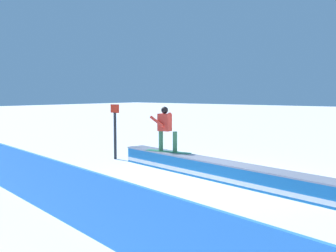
% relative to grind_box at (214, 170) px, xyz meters
% --- Properties ---
extents(ground_plane, '(120.00, 120.00, 0.00)m').
position_rel_grind_box_xyz_m(ground_plane, '(0.00, 0.00, -0.24)').
color(ground_plane, white).
extents(grind_box, '(7.41, 1.97, 0.52)m').
position_rel_grind_box_xyz_m(grind_box, '(0.00, 0.00, 0.00)').
color(grind_box, '#1C6EB6').
rests_on(grind_box, ground_plane).
extents(snowboarder, '(1.58, 0.51, 1.42)m').
position_rel_grind_box_xyz_m(snowboarder, '(2.00, -0.34, 1.05)').
color(snowboarder, '#2E8057').
rests_on(snowboarder, grind_box).
extents(safety_fence, '(10.32, 1.96, 1.10)m').
position_rel_grind_box_xyz_m(safety_fence, '(0.00, 4.83, 0.31)').
color(safety_fence, '#3181ED').
rests_on(safety_fence, ground_plane).
extents(trail_marker, '(0.40, 0.10, 1.96)m').
position_rel_grind_box_xyz_m(trail_marker, '(4.44, -0.49, 0.81)').
color(trail_marker, '#262628').
rests_on(trail_marker, ground_plane).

